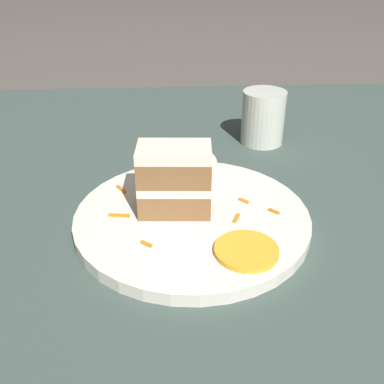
{
  "coord_description": "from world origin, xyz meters",
  "views": [
    {
      "loc": [
        0.08,
        0.52,
        0.37
      ],
      "look_at": [
        0.05,
        0.03,
        0.08
      ],
      "focal_mm": 42.0,
      "sensor_mm": 36.0,
      "label": 1
    }
  ],
  "objects_px": {
    "plate": "(192,218)",
    "cream_dollop": "(200,164)",
    "orange_garnish": "(246,251)",
    "drinking_glass": "(263,121)",
    "cake_slice": "(174,179)"
  },
  "relations": [
    {
      "from": "plate",
      "to": "cream_dollop",
      "type": "relative_size",
      "value": 5.8
    },
    {
      "from": "cream_dollop",
      "to": "orange_garnish",
      "type": "relative_size",
      "value": 0.71
    },
    {
      "from": "plate",
      "to": "drinking_glass",
      "type": "distance_m",
      "value": 0.3
    },
    {
      "from": "plate",
      "to": "cake_slice",
      "type": "relative_size",
      "value": 3.22
    },
    {
      "from": "drinking_glass",
      "to": "cake_slice",
      "type": "bearing_deg",
      "value": 56.79
    },
    {
      "from": "cake_slice",
      "to": "cream_dollop",
      "type": "relative_size",
      "value": 1.8
    },
    {
      "from": "plate",
      "to": "drinking_glass",
      "type": "relative_size",
      "value": 3.23
    },
    {
      "from": "cream_dollop",
      "to": "orange_garnish",
      "type": "distance_m",
      "value": 0.19
    },
    {
      "from": "cake_slice",
      "to": "cream_dollop",
      "type": "xyz_separation_m",
      "value": [
        -0.04,
        -0.09,
        -0.02
      ]
    },
    {
      "from": "cream_dollop",
      "to": "orange_garnish",
      "type": "height_order",
      "value": "cream_dollop"
    },
    {
      "from": "cream_dollop",
      "to": "orange_garnish",
      "type": "xyz_separation_m",
      "value": [
        -0.04,
        0.18,
        -0.02
      ]
    },
    {
      "from": "cream_dollop",
      "to": "drinking_glass",
      "type": "bearing_deg",
      "value": -127.91
    },
    {
      "from": "drinking_glass",
      "to": "cream_dollop",
      "type": "bearing_deg",
      "value": 52.09
    },
    {
      "from": "cake_slice",
      "to": "drinking_glass",
      "type": "xyz_separation_m",
      "value": [
        -0.16,
        -0.25,
        -0.02
      ]
    },
    {
      "from": "plate",
      "to": "cake_slice",
      "type": "xyz_separation_m",
      "value": [
        0.02,
        -0.01,
        0.05
      ]
    }
  ]
}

